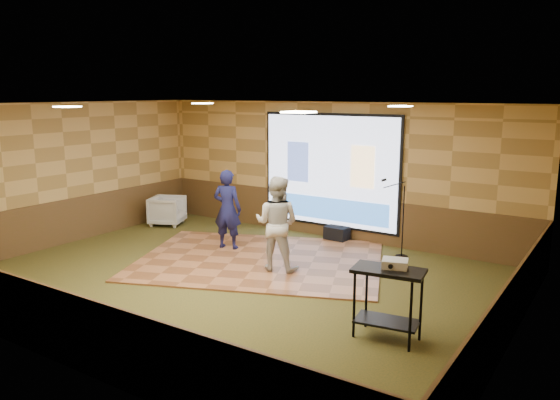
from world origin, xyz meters
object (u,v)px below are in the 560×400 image
Objects in this scene: dance_floor at (260,260)px; mic_stand at (400,232)px; player_right at (277,223)px; av_table at (388,290)px; player_left at (227,209)px; projector_screen at (329,172)px; projector at (395,263)px; duffel_bag at (337,234)px; banquet_chair at (167,211)px.

dance_floor is 2.81m from mic_stand.
av_table is at bearing 138.23° from player_right.
player_left reaches higher than av_table.
projector_screen is 2.47m from player_left.
duffel_bag is (-2.83, 3.86, -0.86)m from projector.
av_table reaches higher than dance_floor.
dance_floor is 1.11m from player_right.
projector reaches higher than banquet_chair.
projector_screen is 2.71m from player_right.
mic_stand is (-1.22, 3.60, -0.18)m from av_table.
projector is (3.41, -1.75, 1.00)m from dance_floor.
av_table is at bearing -53.24° from projector_screen.
banquet_chair reaches higher than dance_floor.
player_left reaches higher than banquet_chair.
player_right is 2.54m from duffel_bag.
player_left is 1.06× the size of mic_stand.
projector_screen is 2.19m from mic_stand.
player_right is 3.14m from projector.
mic_stand is at bearing 108.71° from av_table.
projector_screen reaches higher than projector.
duffel_bag is (-1.57, 0.36, -0.34)m from mic_stand.
player_right is 1.78× the size of av_table.
mic_stand reaches higher than av_table.
av_table is 0.36m from projector.
duffel_bag reaches higher than dance_floor.
dance_floor is at bearing 151.18° from av_table.
av_table is at bearing 139.76° from player_left.
player_right is 3.41× the size of duffel_bag.
dance_floor is at bearing -105.27° from duffel_bag.
player_left is 2.52m from duffel_bag.
dance_floor is 9.13× the size of duffel_bag.
projector reaches higher than duffel_bag.
mic_stand is 3.07× the size of duffel_bag.
projector_screen is at bearing 178.19° from mic_stand.
av_table is at bearing -56.80° from mic_stand.
dance_floor is 2.98× the size of mic_stand.
player_right is at bearing 135.85° from projector.
dance_floor is (-0.27, -2.30, -1.46)m from projector_screen.
duffel_bag is at bearing 109.13° from projector.
player_right is at bearing 151.01° from av_table.
player_left reaches higher than duffel_bag.
banquet_chair is (-4.19, 1.46, -0.54)m from player_right.
projector is 3.76m from mic_stand.
player_right is (1.61, -0.60, 0.04)m from player_left.
player_left is 3.26× the size of duffel_bag.
player_left is 3.49m from mic_stand.
duffel_bag is (1.57, 1.84, -0.69)m from player_left.
duffel_bag is at bearing 125.15° from av_table.
banquet_chair is (-3.58, 1.14, 0.34)m from dance_floor.
player_right reaches higher than mic_stand.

